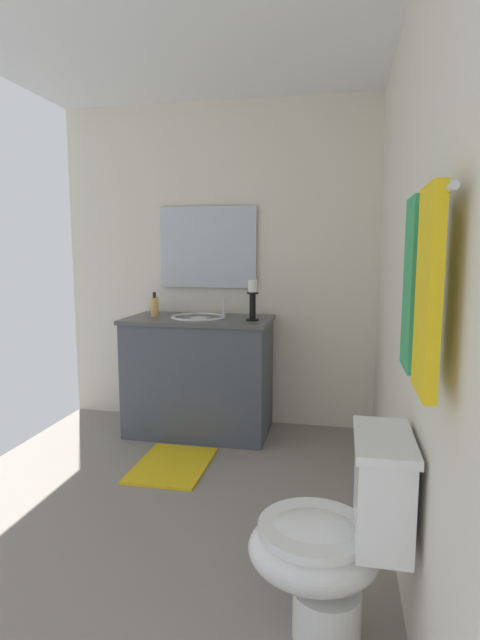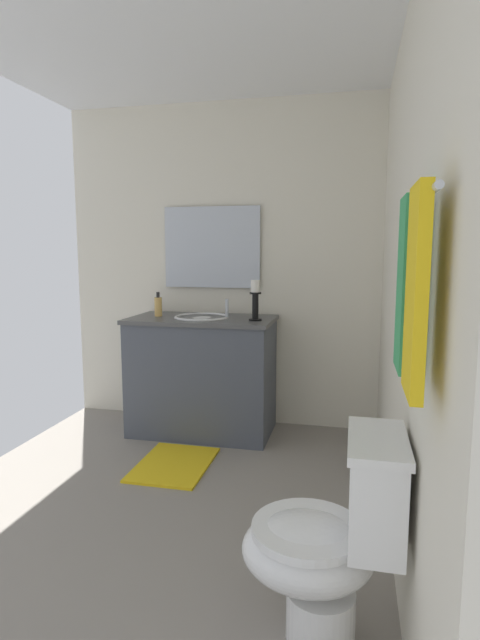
{
  "view_description": "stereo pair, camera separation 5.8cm",
  "coord_description": "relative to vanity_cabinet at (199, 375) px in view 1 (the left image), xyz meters",
  "views": [
    {
      "loc": [
        2.34,
        0.95,
        1.35
      ],
      "look_at": [
        -0.2,
        0.43,
        0.99
      ],
      "focal_mm": 28.08,
      "sensor_mm": 36.0,
      "label": 1
    },
    {
      "loc": [
        2.33,
        1.01,
        1.35
      ],
      "look_at": [
        -0.2,
        0.43,
        0.99
      ],
      "focal_mm": 28.08,
      "sensor_mm": 36.0,
      "label": 2
    }
  ],
  "objects": [
    {
      "name": "wall_back",
      "position": [
        1.13,
        1.3,
        0.79
      ],
      "size": [
        2.91,
        0.04,
        2.45
      ],
      "primitive_type": "cube",
      "color": "silver",
      "rests_on": "ground"
    },
    {
      "name": "sink_basin",
      "position": [
        0.0,
        0.0,
        0.39
      ],
      "size": [
        0.4,
        0.4,
        0.24
      ],
      "color": "white",
      "rests_on": "vanity_cabinet"
    },
    {
      "name": "bath_mat",
      "position": [
        0.62,
        0.0,
        -0.42
      ],
      "size": [
        0.6,
        0.44,
        0.02
      ],
      "primitive_type": "cube",
      "color": "yellow",
      "rests_on": "ground"
    },
    {
      "name": "towel_center",
      "position": [
        2.22,
        1.22,
        0.82
      ],
      "size": [
        0.21,
        0.03,
        0.5
      ],
      "primitive_type": "cube",
      "color": "yellow",
      "rests_on": "towel_bar"
    },
    {
      "name": "towel_bar",
      "position": [
        2.08,
        1.24,
        1.05
      ],
      "size": [
        0.56,
        0.02,
        0.02
      ],
      "primitive_type": "cylinder",
      "rotation": [
        0.0,
        1.57,
        0.0
      ],
      "color": "silver"
    },
    {
      "name": "toilet",
      "position": [
        1.85,
        1.01,
        -0.07
      ],
      "size": [
        0.39,
        0.54,
        0.75
      ],
      "color": "white",
      "rests_on": "ground"
    },
    {
      "name": "ceiling",
      "position": [
        1.13,
        0.07,
        2.03
      ],
      "size": [
        2.91,
        2.46,
        0.02
      ],
      "primitive_type": "cube",
      "color": "white"
    },
    {
      "name": "floor",
      "position": [
        1.13,
        0.07,
        -0.44
      ],
      "size": [
        2.91,
        2.46,
        0.02
      ],
      "primitive_type": "cube",
      "color": "gray",
      "rests_on": "ground"
    },
    {
      "name": "mirror",
      "position": [
        -0.28,
        0.0,
        0.94
      ],
      "size": [
        0.02,
        0.75,
        0.62
      ],
      "primitive_type": "cube",
      "color": "silver"
    },
    {
      "name": "candle_holder_tall",
      "position": [
        0.06,
        0.41,
        0.58
      ],
      "size": [
        0.09,
        0.09,
        0.28
      ],
      "color": "black",
      "rests_on": "vanity_cabinet"
    },
    {
      "name": "soap_bottle",
      "position": [
        -0.0,
        -0.34,
        0.5
      ],
      "size": [
        0.06,
        0.06,
        0.18
      ],
      "color": "#E5B259",
      "rests_on": "vanity_cabinet"
    },
    {
      "name": "towel_near_vanity",
      "position": [
        1.94,
        1.22,
        0.82
      ],
      "size": [
        0.2,
        0.03,
        0.5
      ],
      "primitive_type": "cube",
      "color": "#389E59",
      "rests_on": "towel_bar"
    },
    {
      "name": "vanity_cabinet",
      "position": [
        0.0,
        0.0,
        0.0
      ],
      "size": [
        0.58,
        1.06,
        0.86
      ],
      "color": "#474C56",
      "rests_on": "ground"
    },
    {
      "name": "wall_left",
      "position": [
        -0.32,
        0.07,
        0.79
      ],
      "size": [
        0.04,
        2.46,
        2.45
      ],
      "primitive_type": "cube",
      "color": "silver",
      "rests_on": "ground"
    }
  ]
}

